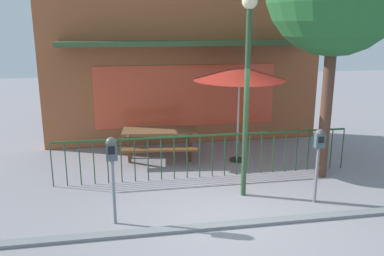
# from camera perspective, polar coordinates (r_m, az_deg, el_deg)

# --- Properties ---
(ground) EXTENTS (40.00, 40.00, 0.00)m
(ground) POSITION_cam_1_polar(r_m,az_deg,el_deg) (7.32, 5.12, -12.22)
(ground) COLOR gray
(pub_storefront) EXTENTS (7.72, 1.49, 5.64)m
(pub_storefront) POSITION_cam_1_polar(r_m,az_deg,el_deg) (11.22, -1.02, 12.09)
(pub_storefront) COLOR brown
(pub_storefront) RESTS_ON ground
(patio_fence_front) EXTENTS (6.51, 0.04, 0.97)m
(patio_fence_front) POSITION_cam_1_polar(r_m,az_deg,el_deg) (8.78, 2.02, -2.88)
(patio_fence_front) COLOR #215028
(patio_fence_front) RESTS_ON ground
(picnic_table_left) EXTENTS (1.94, 1.55, 0.79)m
(picnic_table_left) POSITION_cam_1_polar(r_m,az_deg,el_deg) (9.92, -4.59, -1.15)
(picnic_table_left) COLOR brown
(picnic_table_left) RESTS_ON ground
(patio_umbrella) EXTENTS (2.18, 2.18, 2.34)m
(patio_umbrella) POSITION_cam_1_polar(r_m,az_deg,el_deg) (9.56, 6.72, 7.68)
(patio_umbrella) COLOR black
(patio_umbrella) RESTS_ON ground
(parking_meter_near) EXTENTS (0.18, 0.17, 1.53)m
(parking_meter_near) POSITION_cam_1_polar(r_m,az_deg,el_deg) (6.70, -11.26, -4.14)
(parking_meter_near) COLOR slate
(parking_meter_near) RESTS_ON ground
(parking_meter_far) EXTENTS (0.18, 0.17, 1.44)m
(parking_meter_far) POSITION_cam_1_polar(r_m,az_deg,el_deg) (7.74, 17.50, -2.46)
(parking_meter_far) COLOR slate
(parking_meter_far) RESTS_ON ground
(street_lamp) EXTENTS (0.28, 0.28, 3.81)m
(street_lamp) POSITION_cam_1_polar(r_m,az_deg,el_deg) (7.50, 7.85, 8.37)
(street_lamp) COLOR #2B492B
(street_lamp) RESTS_ON ground
(curb_edge) EXTENTS (10.80, 0.20, 0.11)m
(curb_edge) POSITION_cam_1_polar(r_m,az_deg,el_deg) (7.00, 5.96, -13.61)
(curb_edge) COLOR slate
(curb_edge) RESTS_ON ground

